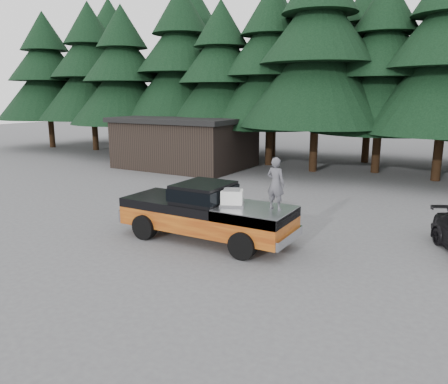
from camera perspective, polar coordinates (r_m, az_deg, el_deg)
The scene contains 7 objects.
ground at distance 14.97m, azimuth -2.92°, elevation -5.90°, with size 120.00×120.00×0.00m, color #4C4B4E.
pickup_truck at distance 14.52m, azimuth -2.29°, elevation -3.74°, with size 6.00×2.04×1.33m, color #C46B1A, non-canonical shape.
truck_cab at distance 14.33m, azimuth -2.66°, elevation -0.00°, with size 1.66×1.90×0.59m, color black.
air_compressor at distance 13.75m, azimuth 1.04°, elevation -0.80°, with size 0.67×0.56×0.46m, color white.
man_on_bed at distance 13.22m, azimuth 6.77°, elevation 1.10°, with size 0.59×0.38×1.61m, color #4D4D53.
utility_building at distance 29.34m, azimuth -5.05°, elevation 6.54°, with size 8.40×6.40×3.30m.
treeline at distance 30.15m, azimuth 16.59°, elevation 17.79°, with size 60.15×16.05×17.50m.
Camera 1 is at (7.73, -11.90, 4.76)m, focal length 35.00 mm.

